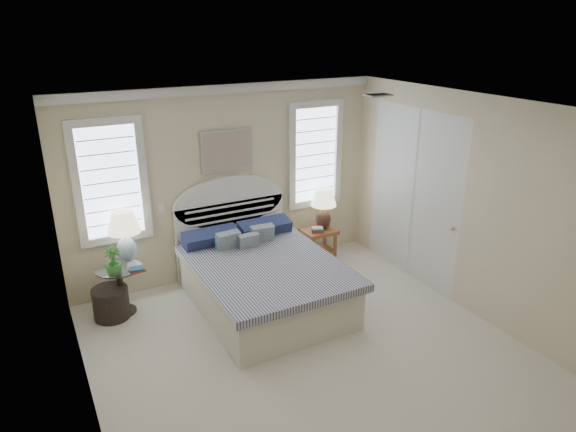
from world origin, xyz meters
The scene contains 21 objects.
floor centered at (0.00, 0.00, 0.00)m, with size 4.50×5.00×0.01m, color #B7AF9C.
ceiling centered at (0.00, 0.00, 2.70)m, with size 4.50×5.00×0.01m, color silver.
wall_back centered at (0.00, 2.50, 1.35)m, with size 4.50×0.02×2.70m, color beige.
wall_left centered at (-2.25, 0.00, 1.35)m, with size 0.02×5.00×2.70m, color beige.
wall_right centered at (2.25, 0.00, 1.35)m, with size 0.02×5.00×2.70m, color beige.
crown_molding centered at (0.00, 2.46, 2.64)m, with size 4.50×0.08×0.12m, color silver.
hvac_vent centered at (1.20, 0.80, 2.68)m, with size 0.30×0.20×0.02m, color #B2B2B2.
switch_plate centered at (-0.95, 2.48, 1.15)m, with size 0.08×0.01×0.12m, color silver.
window_left centered at (-1.55, 2.48, 1.60)m, with size 0.90×0.06×1.60m, color silver.
window_right centered at (1.40, 2.48, 1.60)m, with size 0.90×0.06×1.60m, color silver.
painting centered at (0.00, 2.46, 1.82)m, with size 0.74×0.04×0.58m, color silver.
closet_door centered at (2.23, 1.20, 1.20)m, with size 0.02×1.80×2.40m, color silver.
bed centered at (0.00, 1.46, 0.39)m, with size 1.72×2.28×1.47m.
side_table_left centered at (-1.65, 2.05, 0.39)m, with size 0.56×0.56×0.63m.
nightstand_right centered at (1.30, 2.15, 0.39)m, with size 0.50×0.40×0.53m.
floor_pot centered at (-1.80, 1.99, 0.20)m, with size 0.44×0.44×0.40m, color black.
lamp_left centered at (-1.50, 2.21, 1.04)m, with size 0.48×0.48×0.67m.
lamp_right centered at (1.39, 2.18, 0.91)m, with size 0.47×0.47×0.63m.
potted_plant centered at (-1.72, 1.88, 0.80)m, with size 0.19×0.19×0.34m, color #2E742F.
books_left centered at (-1.47, 1.83, 0.65)m, with size 0.18×0.13×0.05m.
books_right centered at (1.23, 2.08, 0.56)m, with size 0.22×0.19×0.07m.
Camera 1 is at (-2.47, -3.93, 3.46)m, focal length 32.00 mm.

